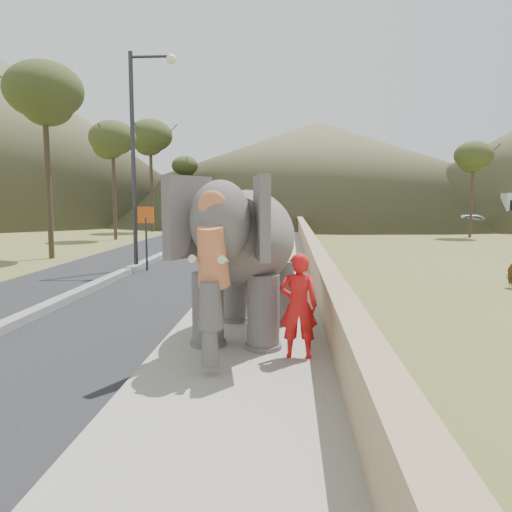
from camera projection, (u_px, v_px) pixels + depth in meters
The scene contains 12 objects.
ground at pixel (233, 389), 7.19m from camera, with size 160.00×160.00×0.00m, color olive.
road at pixel (123, 276), 17.43m from camera, with size 7.00×120.00×0.03m, color black.
median at pixel (123, 273), 17.41m from camera, with size 0.35×120.00×0.22m, color black.
walkway at pixel (266, 276), 17.09m from camera, with size 3.00×120.00×0.15m, color #9E9687.
parapet at pixel (314, 262), 16.92m from camera, with size 0.30×120.00×1.10m, color tan.
lamppost at pixel (141, 139), 18.36m from camera, with size 1.76×0.36×8.00m.
signboard at pixel (146, 227), 18.44m from camera, with size 0.60×0.08×2.40m.
distant_car at pixel (474, 222), 40.94m from camera, with size 1.70×4.23×1.44m, color #B8B8BF.
hill_far at pixel (317, 169), 75.41m from camera, with size 80.00×80.00×14.00m, color brown.
elephant_and_man at pixel (248, 259), 9.40m from camera, with size 2.56×4.23×2.89m.
motorcyclist at pixel (227, 225), 36.07m from camera, with size 1.43×1.99×1.97m.
trees at pixel (214, 177), 32.21m from camera, with size 41.09×42.26×9.11m.
Camera 1 is at (0.79, -6.88, 2.74)m, focal length 35.00 mm.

